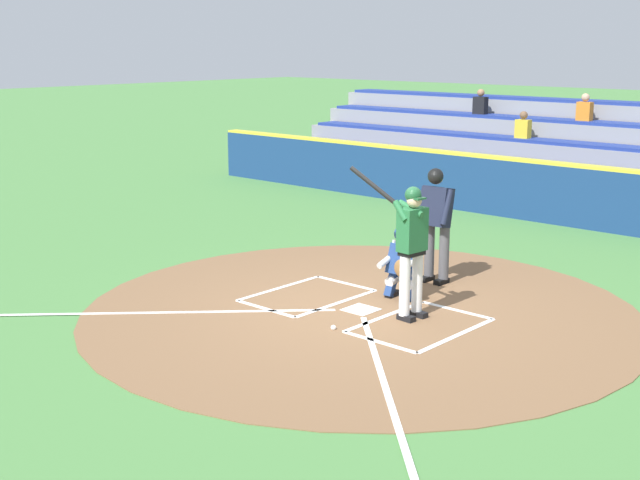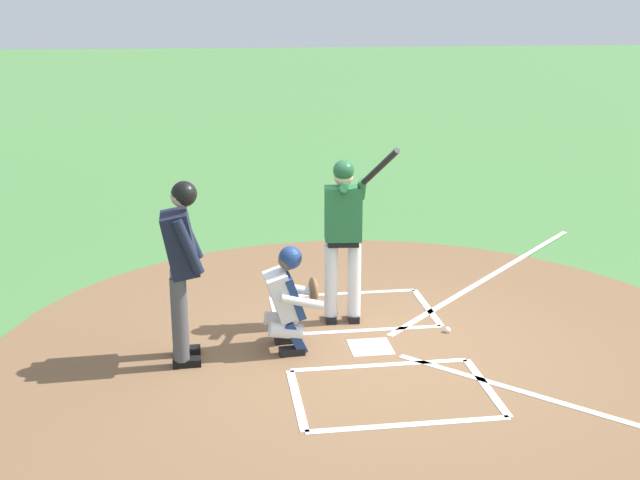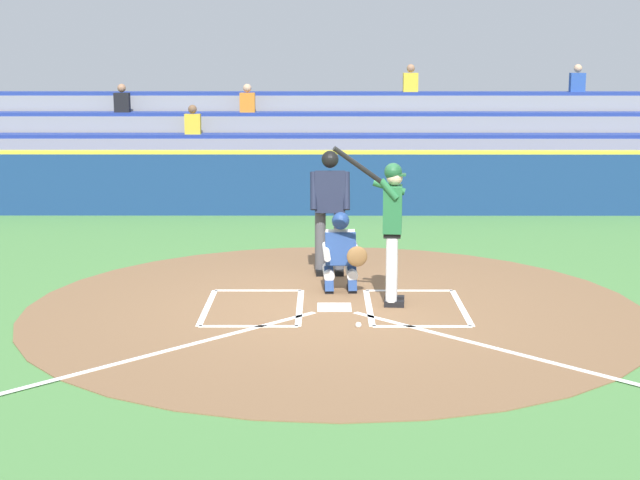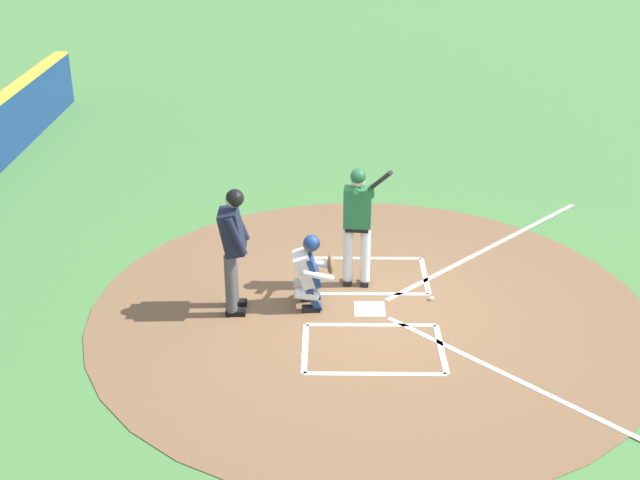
% 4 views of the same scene
% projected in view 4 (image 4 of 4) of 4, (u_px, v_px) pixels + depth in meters
% --- Properties ---
extents(ground_plane, '(120.00, 120.00, 0.00)m').
position_uv_depth(ground_plane, '(370.00, 310.00, 12.01)').
color(ground_plane, '#4C8442').
extents(dirt_circle, '(8.00, 8.00, 0.01)m').
position_uv_depth(dirt_circle, '(370.00, 309.00, 12.01)').
color(dirt_circle, brown).
rests_on(dirt_circle, ground).
extents(home_plate_and_chalk, '(7.93, 4.91, 0.01)m').
position_uv_depth(home_plate_and_chalk, '(431.00, 309.00, 12.00)').
color(home_plate_and_chalk, white).
rests_on(home_plate_and_chalk, dirt_circle).
extents(batter, '(0.98, 0.65, 2.13)m').
position_uv_depth(batter, '(358.00, 219.00, 12.22)').
color(batter, white).
rests_on(batter, ground).
extents(catcher, '(0.62, 0.61, 1.13)m').
position_uv_depth(catcher, '(311.00, 270.00, 11.87)').
color(catcher, black).
rests_on(catcher, ground).
extents(plate_umpire, '(0.59, 0.41, 1.86)m').
position_uv_depth(plate_umpire, '(233.00, 243.00, 11.54)').
color(plate_umpire, '#4C4C51').
rests_on(plate_umpire, ground).
extents(baseball, '(0.07, 0.07, 0.07)m').
position_uv_depth(baseball, '(432.00, 298.00, 12.24)').
color(baseball, white).
rests_on(baseball, ground).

